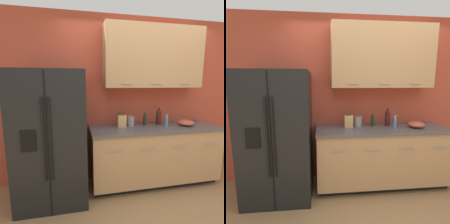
% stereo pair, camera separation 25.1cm
% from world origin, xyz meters
% --- Properties ---
extents(wall_back, '(10.00, 0.39, 2.60)m').
position_xyz_m(wall_back, '(0.04, 1.30, 1.47)').
color(wall_back, '#AD422D').
rests_on(wall_back, ground_plane).
extents(counter_unit, '(1.99, 0.64, 0.91)m').
position_xyz_m(counter_unit, '(0.15, 1.00, 0.46)').
color(counter_unit, black).
rests_on(counter_unit, ground_plane).
extents(refrigerator, '(0.87, 0.81, 1.73)m').
position_xyz_m(refrigerator, '(-1.35, 0.92, 0.86)').
color(refrigerator, black).
rests_on(refrigerator, ground_plane).
extents(knife_block, '(0.13, 0.09, 0.27)m').
position_xyz_m(knife_block, '(-0.36, 1.08, 1.01)').
color(knife_block, tan).
rests_on(knife_block, counter_unit).
extents(wine_bottle, '(0.08, 0.08, 0.27)m').
position_xyz_m(wine_bottle, '(0.27, 1.13, 1.04)').
color(wine_bottle, '#3D1914').
rests_on(wine_bottle, counter_unit).
extents(soap_dispenser, '(0.05, 0.05, 0.19)m').
position_xyz_m(soap_dispenser, '(0.32, 0.97, 0.99)').
color(soap_dispenser, '#4C7FB2').
rests_on(soap_dispenser, counter_unit).
extents(oil_bottle, '(0.05, 0.05, 0.20)m').
position_xyz_m(oil_bottle, '(0.03, 1.13, 1.00)').
color(oil_bottle, black).
rests_on(oil_bottle, counter_unit).
extents(steel_canister, '(0.11, 0.11, 0.17)m').
position_xyz_m(steel_canister, '(-0.20, 1.12, 0.99)').
color(steel_canister, gray).
rests_on(steel_canister, counter_unit).
extents(mixing_bowl, '(0.24, 0.24, 0.09)m').
position_xyz_m(mixing_bowl, '(0.66, 0.97, 0.96)').
color(mixing_bowl, '#B24C38').
rests_on(mixing_bowl, counter_unit).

